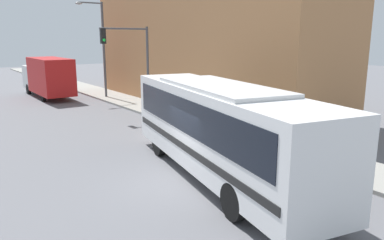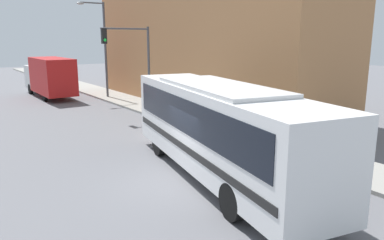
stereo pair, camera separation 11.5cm
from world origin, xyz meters
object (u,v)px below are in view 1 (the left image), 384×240
Objects in this scene: delivery_truck at (48,76)px; parking_meter at (160,102)px; street_lamp at (100,42)px; fire_hydrant at (228,130)px; pedestrian_near_corner at (223,112)px; city_bus at (219,125)px; traffic_light_pole at (132,54)px.

parking_meter is at bearing -74.42° from delivery_truck.
street_lamp is at bearing -43.72° from delivery_truck.
fire_hydrant is 2.13m from pedestrian_near_corner.
delivery_truck is at bearing 136.28° from street_lamp.
street_lamp reaches higher than delivery_truck.
street_lamp is 14.43m from pedestrian_near_corner.
city_bus reaches higher than parking_meter.
city_bus is 15.77× the size of fire_hydrant.
fire_hydrant is 0.09× the size of street_lamp.
city_bus is at bearing -131.70° from pedestrian_near_corner.
street_lamp is (-0.01, 15.66, 4.06)m from fire_hydrant.
fire_hydrant is 6.57m from parking_meter.
city_bus is 2.04× the size of traffic_light_pole.
delivery_truck reaches higher than fire_hydrant.
street_lamp is (3.45, -3.30, 2.77)m from delivery_truck.
delivery_truck is 5.51m from street_lamp.
parking_meter is at bearing -60.80° from traffic_light_pole.
pedestrian_near_corner is (4.60, -17.23, -0.79)m from delivery_truck.
delivery_truck is 19.32m from fire_hydrant.
fire_hydrant is 0.13× the size of traffic_light_pole.
pedestrian_near_corner is (4.86, 5.45, -0.96)m from city_bus.
fire_hydrant is at bearing -123.28° from pedestrian_near_corner.
traffic_light_pole is at bearing 107.74° from pedestrian_near_corner.
fire_hydrant is 0.58× the size of parking_meter.
fire_hydrant is 8.98m from traffic_light_pole.
city_bus is 1.35× the size of delivery_truck.
delivery_truck is 11.68× the size of fire_hydrant.
traffic_light_pole reaches higher than fire_hydrant.
traffic_light_pole reaches higher than delivery_truck.
fire_hydrant is at bearing 56.96° from city_bus.
parking_meter is (0.95, -1.70, -2.92)m from traffic_light_pole.
pedestrian_near_corner is (2.09, -6.52, -2.89)m from traffic_light_pole.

